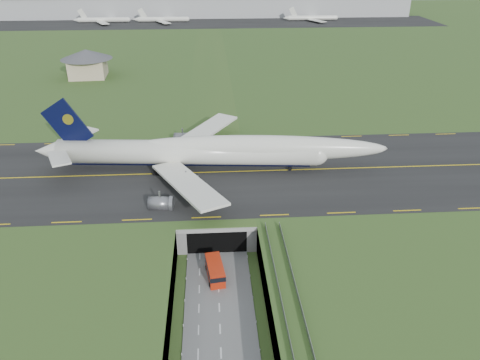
{
  "coord_description": "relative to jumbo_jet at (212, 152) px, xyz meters",
  "views": [
    {
      "loc": [
        -0.47,
        -69.73,
        56.29
      ],
      "look_at": [
        5.41,
        20.0,
        10.42
      ],
      "focal_mm": 35.0,
      "sensor_mm": 36.0,
      "label": 1
    }
  ],
  "objects": [
    {
      "name": "distant_hills",
      "position": [
        64.92,
        395.56,
        -15.03
      ],
      "size": [
        700.0,
        91.0,
        60.0
      ],
      "color": "#4F5E5C",
      "rests_on": "ground"
    },
    {
      "name": "guideway",
      "position": [
        11.54,
        -53.55,
        -5.7
      ],
      "size": [
        3.0,
        53.0,
        7.05
      ],
      "color": "#A8A8A3",
      "rests_on": "ground"
    },
    {
      "name": "tunnel_portal",
      "position": [
        0.54,
        -17.73,
        -7.69
      ],
      "size": [
        17.0,
        22.3,
        6.0
      ],
      "color": "gray",
      "rests_on": "ground"
    },
    {
      "name": "taxiway",
      "position": [
        0.54,
        -1.44,
        -4.94
      ],
      "size": [
        800.0,
        44.0,
        0.18
      ],
      "primitive_type": "cube",
      "color": "black",
      "rests_on": "airfield_deck"
    },
    {
      "name": "cargo_terminal",
      "position": [
        0.44,
        264.97,
        2.93
      ],
      "size": [
        320.0,
        67.0,
        15.6
      ],
      "color": "#B2B2B2",
      "rests_on": "ground"
    },
    {
      "name": "jumbo_jet",
      "position": [
        0.0,
        0.0,
        0.0
      ],
      "size": [
        85.76,
        56.48,
        18.75
      ],
      "rotation": [
        0.0,
        0.0,
        -0.09
      ],
      "color": "white",
      "rests_on": "ground"
    },
    {
      "name": "shuttle_tram",
      "position": [
        -0.01,
        -34.05,
        -9.33
      ],
      "size": [
        3.84,
        7.89,
        3.09
      ],
      "rotation": [
        0.0,
        0.0,
        0.14
      ],
      "color": "red",
      "rests_on": "ground"
    },
    {
      "name": "airfield_deck",
      "position": [
        0.54,
        -34.44,
        -8.03
      ],
      "size": [
        800.0,
        800.0,
        6.0
      ],
      "primitive_type": "cube",
      "color": "gray",
      "rests_on": "ground"
    },
    {
      "name": "service_building",
      "position": [
        -50.16,
        92.99,
        1.69
      ],
      "size": [
        22.11,
        22.11,
        11.33
      ],
      "rotation": [
        0.0,
        0.0,
        0.07
      ],
      "color": "#C7B28F",
      "rests_on": "ground"
    },
    {
      "name": "trench_road",
      "position": [
        0.54,
        -41.94,
        -10.93
      ],
      "size": [
        12.0,
        75.0,
        0.2
      ],
      "primitive_type": "cube",
      "color": "slate",
      "rests_on": "ground"
    },
    {
      "name": "ground",
      "position": [
        0.54,
        -34.44,
        -11.03
      ],
      "size": [
        900.0,
        900.0,
        0.0
      ],
      "primitive_type": "plane",
      "color": "#2B5020",
      "rests_on": "ground"
    }
  ]
}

